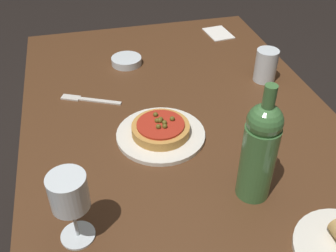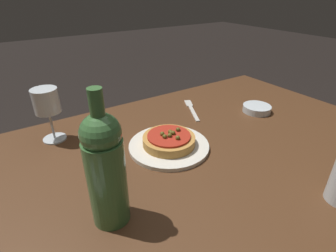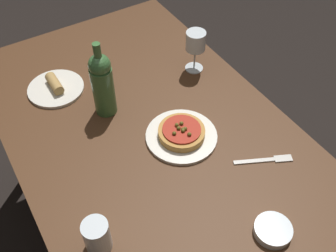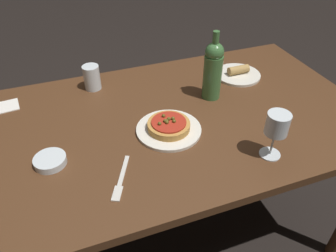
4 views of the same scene
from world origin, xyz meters
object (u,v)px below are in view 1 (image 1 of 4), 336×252
object	(u,v)px
dining_table	(190,164)
pizza	(161,128)
side_bowl	(127,61)
water_cup	(266,65)
wine_bottle	(259,150)
fork	(87,100)
wine_glass	(69,195)
dinner_plate	(161,135)

from	to	relation	value
dining_table	pizza	size ratio (longest dim) A/B	9.94
side_bowl	water_cup	bearing A→B (deg)	-116.94
wine_bottle	pizza	bearing A→B (deg)	32.50
fork	pizza	bearing A→B (deg)	154.11
wine_bottle	wine_glass	bearing A→B (deg)	94.09
dinner_plate	side_bowl	world-z (taller)	side_bowl
dining_table	fork	xyz separation A→B (m)	(0.27, 0.26, 0.09)
dining_table	fork	size ratio (longest dim) A/B	8.61
pizza	fork	size ratio (longest dim) A/B	0.87
fork	dinner_plate	bearing A→B (deg)	154.07
water_cup	side_bowl	size ratio (longest dim) A/B	1.02
wine_bottle	water_cup	world-z (taller)	wine_bottle
dinner_plate	fork	bearing A→B (deg)	38.70
fork	dining_table	bearing A→B (deg)	159.26
dining_table	fork	distance (m)	0.38
dining_table	side_bowl	distance (m)	0.49
pizza	side_bowl	distance (m)	0.43
wine_glass	wine_bottle	bearing A→B (deg)	-85.91
wine_bottle	dining_table	bearing A→B (deg)	21.89
dinner_plate	side_bowl	size ratio (longest dim) A/B	2.28
dinner_plate	wine_bottle	world-z (taller)	wine_bottle
dinner_plate	pizza	size ratio (longest dim) A/B	1.54
wine_glass	side_bowl	world-z (taller)	wine_glass
water_cup	side_bowl	xyz separation A→B (m)	(0.22, 0.43, -0.04)
dinner_plate	dining_table	bearing A→B (deg)	-118.20
pizza	side_bowl	bearing A→B (deg)	3.54
dinner_plate	water_cup	distance (m)	0.46
pizza	wine_bottle	world-z (taller)	wine_bottle
dining_table	dinner_plate	bearing A→B (deg)	61.80
dining_table	wine_glass	distance (m)	0.45
dinner_plate	wine_glass	bearing A→B (deg)	139.22
wine_bottle	side_bowl	world-z (taller)	wine_bottle
side_bowl	fork	xyz separation A→B (m)	(-0.20, 0.16, -0.01)
side_bowl	dinner_plate	bearing A→B (deg)	-176.47
dinner_plate	water_cup	bearing A→B (deg)	-62.41
dining_table	wine_glass	xyz separation A→B (m)	(-0.24, 0.32, 0.21)
wine_bottle	side_bowl	distance (m)	0.72
dining_table	pizza	xyz separation A→B (m)	(0.04, 0.08, 0.11)
side_bowl	fork	bearing A→B (deg)	142.05
dining_table	water_cup	distance (m)	0.44
wine_bottle	fork	distance (m)	0.60
dinner_plate	water_cup	xyz separation A→B (m)	(0.21, -0.40, 0.05)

